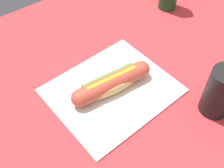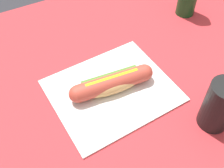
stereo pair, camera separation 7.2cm
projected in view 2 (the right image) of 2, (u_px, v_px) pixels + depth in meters
name	position (u px, v px, depth m)	size (l,w,h in m)	color
dining_table	(124.00, 103.00, 0.86)	(1.25, 0.94, 0.73)	brown
paper_wrapper	(112.00, 90.00, 0.74)	(0.31, 0.27, 0.01)	silver
hot_dog	(112.00, 83.00, 0.72)	(0.23, 0.07, 0.05)	tan
drinking_cup	(219.00, 106.00, 0.63)	(0.07, 0.07, 0.13)	black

